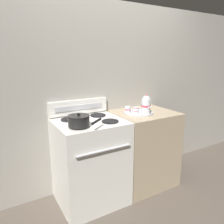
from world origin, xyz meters
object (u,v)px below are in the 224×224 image
Objects in this scene: teacup_front at (135,112)px; creamer_jug at (128,109)px; saucepan at (79,121)px; stove at (90,162)px; teacup_left at (136,109)px; teapot at (146,105)px; teacup_right at (146,109)px; serving_tray at (138,112)px.

teacup_front is 0.11m from creamer_jug.
saucepan is at bearing -164.24° from creamer_jug.
saucepan reaches higher than stove.
teacup_front is (-0.09, -0.11, 0.00)m from teacup_left.
teapot is at bearing -25.07° from teacup_front.
teacup_front is at bearing -164.47° from teacup_right.
serving_tray is 0.11m from teacup_right.
teacup_left is 1.00× the size of teacup_right.
teacup_left is at bearing 95.53° from serving_tray.
saucepan is at bearing -177.52° from teapot.
stove is at bearing 40.12° from saucepan.
serving_tray is 3.17× the size of teacup_right.
saucepan is 2.80× the size of teacup_left.
saucepan is 2.80× the size of teacup_right.
teapot is at bearing -128.52° from teacup_right.
stove is 0.73m from creamer_jug.
serving_tray is 3.17× the size of teacup_front.
saucepan is (-0.17, -0.14, 0.53)m from stove.
teacup_right is 1.52× the size of creamer_jug.
creamer_jug is at bearing -177.34° from teacup_left.
teacup_front is at bearing -128.75° from teacup_left.
teacup_left is (0.80, 0.20, -0.03)m from saucepan.
teacup_left is (-0.00, 0.05, 0.03)m from serving_tray.
serving_tray is 0.06m from teacup_left.
teacup_front is at bearing 7.06° from saucepan.
teacup_right is at bearing 0.16° from stove.
serving_tray is 3.17× the size of teacup_left.
teacup_front is (0.54, -0.05, 0.50)m from stove.
serving_tray is at bearing -18.75° from creamer_jug.
saucepan reaches higher than teacup_front.
teacup_front is at bearing -71.88° from creamer_jug.
saucepan is 1.36× the size of teapot.
creamer_jug reaches higher than teacup_front.
teapot is (0.82, 0.04, 0.05)m from saucepan.
serving_tray is at bearing 10.48° from saucepan.
serving_tray is at bearing 33.30° from teacup_front.
teacup_left is at bearing 98.74° from teapot.
creamer_jug is at bearing 168.22° from teacup_right.
teacup_left reaches higher than serving_tray.
saucepan is 4.25× the size of creamer_jug.
teacup_front is at bearing -146.70° from serving_tray.
teacup_right is (0.74, 0.00, 0.50)m from stove.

